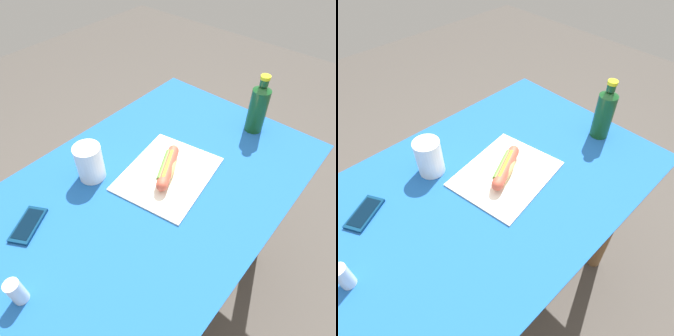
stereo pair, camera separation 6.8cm
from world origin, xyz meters
The scene contains 8 objects.
ground_plane centered at (0.00, 0.00, 0.00)m, with size 6.00×6.00×0.00m, color #47423D.
dining_table centered at (0.00, 0.00, 0.62)m, with size 1.14×0.77×0.77m.
paper_wrapper centered at (0.07, -0.01, 0.78)m, with size 0.32×0.26×0.01m, color silver.
hot_dog centered at (0.07, -0.01, 0.81)m, with size 0.18×0.11×0.05m.
cell_phone centered at (-0.35, 0.16, 0.78)m, with size 0.14×0.11×0.01m.
soda_bottle centered at (0.47, -0.11, 0.87)m, with size 0.07×0.07×0.23m.
drinking_cup centered at (-0.10, 0.17, 0.84)m, with size 0.09×0.09×0.13m, color white.
salt_shaker centered at (-0.47, -0.01, 0.81)m, with size 0.04×0.04×0.08m, color silver.
Camera 1 is at (-0.46, -0.46, 1.51)m, focal length 32.19 mm.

